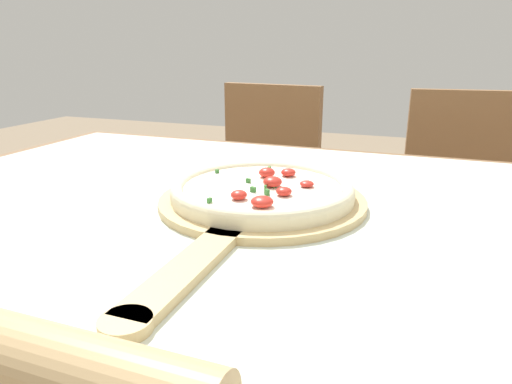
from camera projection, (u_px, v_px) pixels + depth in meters
name	position (u px, v px, depth m)	size (l,w,h in m)	color
dining_table	(261.00, 272.00, 0.74)	(1.46, 1.03, 0.78)	brown
towel_cloth	(261.00, 214.00, 0.70)	(1.38, 0.95, 0.00)	silver
pizza_peel	(256.00, 206.00, 0.71)	(0.33, 0.56, 0.01)	tan
pizza	(263.00, 190.00, 0.73)	(0.29, 0.29, 0.04)	beige
rolling_pin	(26.00, 360.00, 0.33)	(0.40, 0.06, 0.06)	tan
chair_left	(261.00, 190.00, 1.68)	(0.44, 0.44, 0.90)	brown
chair_right	(464.00, 213.00, 1.46)	(0.44, 0.44, 0.90)	brown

